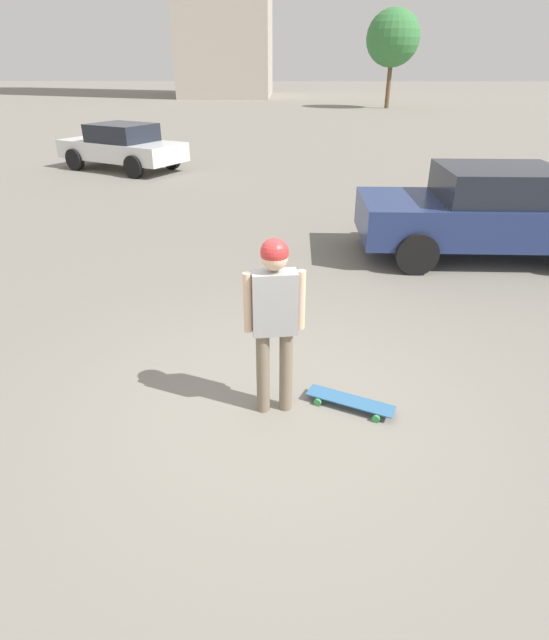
# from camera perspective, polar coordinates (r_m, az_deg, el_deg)

# --- Properties ---
(ground_plane) EXTENTS (220.00, 220.00, 0.00)m
(ground_plane) POSITION_cam_1_polar(r_m,az_deg,el_deg) (5.17, 0.00, -10.04)
(ground_plane) COLOR gray
(person) EXTENTS (0.56, 0.26, 1.80)m
(person) POSITION_cam_1_polar(r_m,az_deg,el_deg) (4.59, 0.00, 1.15)
(person) COLOR #7A6B56
(person) RESTS_ON ground_plane
(skateboard) EXTENTS (0.91, 0.56, 0.09)m
(skateboard) POSITION_cam_1_polar(r_m,az_deg,el_deg) (5.20, 8.63, -9.17)
(skateboard) COLOR #336693
(skateboard) RESTS_ON ground_plane
(car_parked_near) EXTENTS (4.43, 2.11, 1.58)m
(car_parked_near) POSITION_cam_1_polar(r_m,az_deg,el_deg) (9.75, 23.26, 11.32)
(car_parked_near) COLOR navy
(car_parked_near) RESTS_ON ground_plane
(car_parked_far) EXTENTS (4.54, 3.52, 1.44)m
(car_parked_far) POSITION_cam_1_polar(r_m,az_deg,el_deg) (17.93, -17.03, 18.47)
(car_parked_far) COLOR silver
(car_parked_far) RESTS_ON ground_plane
(tree_distant) EXTENTS (4.04, 4.04, 6.92)m
(tree_distant) POSITION_cam_1_polar(r_m,az_deg,el_deg) (44.15, 13.38, 28.85)
(tree_distant) COLOR brown
(tree_distant) RESTS_ON ground_plane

